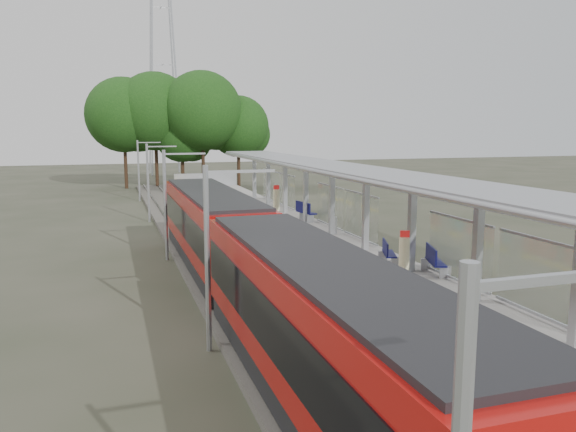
# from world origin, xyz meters

# --- Properties ---
(trackbed) EXTENTS (3.00, 70.00, 0.24)m
(trackbed) POSITION_xyz_m (-4.50, 20.00, 0.12)
(trackbed) COLOR #59544C
(trackbed) RESTS_ON ground
(platform) EXTENTS (6.00, 50.00, 1.00)m
(platform) POSITION_xyz_m (0.00, 20.00, 0.50)
(platform) COLOR gray
(platform) RESTS_ON ground
(tactile_strip) EXTENTS (0.60, 50.00, 0.02)m
(tactile_strip) POSITION_xyz_m (-2.55, 20.00, 1.01)
(tactile_strip) COLOR yellow
(tactile_strip) RESTS_ON platform
(end_fence) EXTENTS (6.00, 0.10, 1.20)m
(end_fence) POSITION_xyz_m (0.00, 44.95, 1.60)
(end_fence) COLOR #9EA0A5
(end_fence) RESTS_ON platform
(train) EXTENTS (2.74, 27.60, 3.62)m
(train) POSITION_xyz_m (-4.50, 9.53, 2.05)
(train) COLOR black
(train) RESTS_ON ground
(canopy) EXTENTS (3.27, 38.00, 3.66)m
(canopy) POSITION_xyz_m (1.61, 16.19, 4.20)
(canopy) COLOR #9EA0A5
(canopy) RESTS_ON platform
(pylon) EXTENTS (8.00, 4.00, 38.00)m
(pylon) POSITION_xyz_m (-1.00, 73.00, 19.00)
(pylon) COLOR #9EA0A5
(pylon) RESTS_ON ground
(tree_cluster) EXTENTS (19.42, 11.26, 12.49)m
(tree_cluster) POSITION_xyz_m (-1.83, 53.16, 7.72)
(tree_cluster) COLOR #382316
(tree_cluster) RESTS_ON ground
(catenary_masts) EXTENTS (2.08, 48.16, 5.40)m
(catenary_masts) POSITION_xyz_m (-6.22, 19.00, 2.91)
(catenary_masts) COLOR #9EA0A5
(catenary_masts) RESTS_ON ground
(bench_near) EXTENTS (0.98, 1.65, 1.08)m
(bench_near) POSITION_xyz_m (2.54, 9.27, 1.57)
(bench_near) COLOR #0F0F4C
(bench_near) RESTS_ON platform
(bench_mid) EXTENTS (0.89, 1.47, 0.96)m
(bench_mid) POSITION_xyz_m (1.67, 11.24, 1.51)
(bench_mid) COLOR #0F0F4C
(bench_mid) RESTS_ON platform
(bench_far) EXTENTS (0.80, 1.72, 1.13)m
(bench_far) POSITION_xyz_m (2.10, 22.43, 1.60)
(bench_far) COLOR #0F0F4C
(bench_far) RESTS_ON platform
(info_pillar_near) EXTENTS (0.39, 0.39, 1.73)m
(info_pillar_near) POSITION_xyz_m (1.33, 9.33, 1.75)
(info_pillar_near) COLOR beige
(info_pillar_near) RESTS_ON platform
(info_pillar_far) EXTENTS (0.42, 0.42, 1.86)m
(info_pillar_far) POSITION_xyz_m (1.26, 25.48, 1.80)
(info_pillar_far) COLOR beige
(info_pillar_far) RESTS_ON platform
(litter_bin) EXTENTS (0.57, 0.57, 0.89)m
(litter_bin) POSITION_xyz_m (2.11, 18.10, 1.44)
(litter_bin) COLOR #9EA0A5
(litter_bin) RESTS_ON platform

